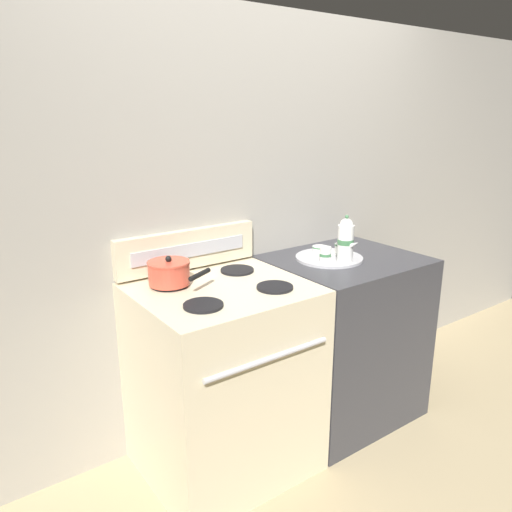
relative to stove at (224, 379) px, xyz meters
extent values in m
plane|color=tan|center=(0.40, 0.00, -0.47)|extent=(6.00, 6.00, 0.00)
cube|color=#9E998E|center=(0.40, 0.36, 0.63)|extent=(6.00, 0.05, 2.20)
cube|color=beige|center=(0.00, 0.00, 0.00)|extent=(0.77, 0.68, 0.93)
cylinder|color=silver|center=(0.00, -0.35, 0.26)|extent=(0.61, 0.02, 0.02)
cylinder|color=black|center=(-0.18, 0.15, 0.47)|extent=(0.17, 0.17, 0.01)
cylinder|color=black|center=(0.18, 0.15, 0.47)|extent=(0.17, 0.17, 0.01)
cylinder|color=black|center=(-0.18, -0.15, 0.47)|extent=(0.17, 0.17, 0.01)
cylinder|color=black|center=(0.18, -0.15, 0.47)|extent=(0.17, 0.17, 0.01)
cube|color=beige|center=(0.00, 0.32, 0.57)|extent=(0.75, 0.05, 0.19)
cube|color=#B7B7BC|center=(0.00, 0.29, 0.57)|extent=(0.61, 0.01, 0.07)
cube|color=#38383D|center=(0.79, 0.00, 0.00)|extent=(0.79, 0.68, 0.93)
cylinder|color=#D14C38|center=(-0.18, 0.15, 0.53)|extent=(0.19, 0.19, 0.10)
cylinder|color=#D14C38|center=(-0.18, 0.15, 0.58)|extent=(0.19, 0.19, 0.01)
sphere|color=black|center=(-0.18, 0.15, 0.59)|extent=(0.03, 0.03, 0.03)
cylinder|color=black|center=(-0.11, 0.01, 0.55)|extent=(0.14, 0.09, 0.02)
cylinder|color=#B2B2B7|center=(0.70, 0.04, 0.47)|extent=(0.36, 0.36, 0.01)
cylinder|color=white|center=(0.71, -0.07, 0.58)|extent=(0.08, 0.08, 0.19)
cylinder|color=#427A4C|center=(0.71, -0.07, 0.59)|extent=(0.08, 0.08, 0.03)
sphere|color=white|center=(0.71, -0.07, 0.67)|extent=(0.07, 0.07, 0.07)
sphere|color=#427A4C|center=(0.71, -0.07, 0.71)|extent=(0.02, 0.02, 0.02)
cone|color=white|center=(0.71, -0.13, 0.59)|extent=(0.02, 0.06, 0.05)
cylinder|color=white|center=(0.80, 0.04, 0.48)|extent=(0.13, 0.13, 0.01)
cylinder|color=white|center=(0.80, 0.04, 0.51)|extent=(0.08, 0.08, 0.05)
cylinder|color=#427A4C|center=(0.80, 0.04, 0.53)|extent=(0.08, 0.08, 0.01)
cylinder|color=white|center=(0.67, 0.08, 0.48)|extent=(0.13, 0.13, 0.01)
cylinder|color=white|center=(0.67, 0.08, 0.51)|extent=(0.08, 0.08, 0.05)
cylinder|color=#427A4C|center=(0.67, 0.08, 0.53)|extent=(0.08, 0.08, 0.01)
cylinder|color=white|center=(0.61, -0.02, 0.52)|extent=(0.06, 0.06, 0.08)
cylinder|color=#427A4C|center=(0.61, -0.02, 0.52)|extent=(0.06, 0.06, 0.01)
camera|label=1|loc=(-1.12, -1.81, 1.23)|focal=35.00mm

